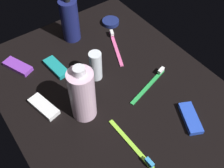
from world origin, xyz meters
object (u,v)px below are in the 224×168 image
Objects in this scene: deodorant_stick at (96,66)px; snack_bar_teal at (56,67)px; snack_bar_purple at (18,66)px; snack_bar_blue at (190,118)px; snack_bar_white at (44,107)px; toothbrush_lime at (133,146)px; cream_tin_left at (111,22)px; lotion_bottle at (70,20)px; bodywash_bottle at (82,94)px; toothbrush_pink at (115,46)px; toothbrush_green at (150,84)px.

deodorant_stick is 14.87cm from snack_bar_teal.
snack_bar_purple is 1.00× the size of snack_bar_blue.
toothbrush_lime is at bearing 15.52° from snack_bar_white.
deodorant_stick is 1.56× the size of cream_tin_left.
snack_bar_purple is 1.00× the size of snack_bar_white.
lotion_bottle is 18.36cm from cream_tin_left.
deodorant_stick is 1.00× the size of snack_bar_blue.
snack_bar_purple is 13.13cm from snack_bar_teal.
bodywash_bottle is (31.71, -14.26, 0.67)cm from lotion_bottle.
deodorant_stick is at bearing 22.74° from snack_bar_purple.
lotion_bottle reaches higher than deodorant_stick.
snack_bar_purple is 1.55× the size of cream_tin_left.
lotion_bottle is 1.10× the size of toothbrush_pink.
lotion_bottle is at bearing 74.27° from snack_bar_purple.
bodywash_bottle is at bearing -164.69° from toothbrush_lime.
snack_bar_blue is (16.77, 0.76, 0.14)cm from toothbrush_green.
toothbrush_pink is 22.97cm from snack_bar_teal.
toothbrush_lime is at bearing -29.43° from toothbrush_pink.
lotion_bottle is 53.03cm from snack_bar_blue.
bodywash_bottle is at bearing -5.93° from snack_bar_purple.
toothbrush_green is 1.04× the size of toothbrush_pink.
snack_bar_purple is at bearing -108.26° from toothbrush_pink.
bodywash_bottle is 31.31cm from toothbrush_pink.
snack_bar_white is 45.64cm from cream_tin_left.
toothbrush_green and toothbrush_pink have the same top height.
toothbrush_pink is 1.63× the size of snack_bar_purple.
cream_tin_left is at bearing 105.55° from snack_bar_white.
cream_tin_left is (-12.35, 6.64, 0.15)cm from toothbrush_pink.
snack_bar_blue is at bearing 81.28° from toothbrush_lime.
bodywash_bottle is at bearing -98.01° from toothbrush_green.
lotion_bottle is at bearing 121.93° from snack_bar_white.
toothbrush_green is at bearing -13.85° from cream_tin_left.
toothbrush_green reaches higher than snack_bar_white.
cream_tin_left is (-33.42, 8.24, 0.15)cm from toothbrush_green.
bodywash_bottle is 44.04cm from cream_tin_left.
toothbrush_pink is at bearing -28.25° from cream_tin_left.
snack_bar_teal and snack_bar_white have the same top height.
snack_bar_purple is 20.29cm from snack_bar_white.
toothbrush_lime is 2.70× the size of cream_tin_left.
snack_bar_blue and cream_tin_left have the same top height.
bodywash_bottle is 14.84cm from snack_bar_white.
toothbrush_pink is at bearing 120.26° from deodorant_stick.
bodywash_bottle is at bearing -24.21° from lotion_bottle.
snack_bar_blue is (40.76, 21.94, 0.00)cm from snack_bar_teal.
bodywash_bottle is at bearing -104.30° from snack_bar_blue.
snack_bar_blue is (29.81, 12.93, -4.47)cm from deodorant_stick.
cream_tin_left is (-50.19, 7.48, 0.01)cm from snack_bar_blue.
deodorant_stick is 0.59× the size of toothbrush_green.
snack_bar_purple is (-45.90, -13.46, 0.14)cm from toothbrush_lime.
bodywash_bottle is at bearing -53.79° from toothbrush_pink.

